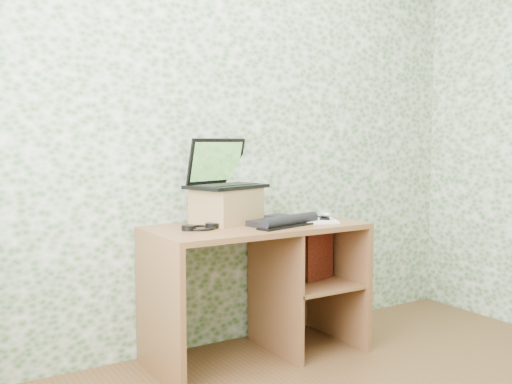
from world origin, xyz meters
TOP-DOWN VIEW (x-y plane):
  - wall_back at (0.00, 1.75)m, footprint 3.50×0.00m
  - desk at (0.08, 1.47)m, footprint 1.20×0.60m
  - riser at (-0.11, 1.58)m, footprint 0.40×0.36m
  - laptop at (-0.11, 1.63)m, footprint 0.49×0.41m
  - keyboard at (0.13, 1.35)m, footprint 0.46×0.33m
  - headphones at (-0.33, 1.46)m, footprint 0.22×0.17m
  - notepad at (0.39, 1.40)m, footprint 0.31×0.35m
  - mouse at (0.41, 1.35)m, footprint 0.12×0.12m
  - pen at (0.44, 1.46)m, footprint 0.06×0.14m
  - red_box at (0.42, 1.44)m, footprint 0.24×0.12m

SIDE VIEW (x-z plane):
  - desk at x=0.08m, z-range 0.11..0.86m
  - red_box at x=0.42m, z-range 0.39..0.67m
  - notepad at x=0.39m, z-range 0.75..0.76m
  - headphones at x=-0.33m, z-range 0.75..0.77m
  - pen at x=0.44m, z-range 0.76..0.77m
  - keyboard at x=0.13m, z-range 0.74..0.80m
  - mouse at x=0.41m, z-range 0.76..0.80m
  - riser at x=-0.11m, z-range 0.75..0.95m
  - laptop at x=-0.11m, z-range 0.88..1.16m
  - wall_back at x=0.00m, z-range -0.45..3.05m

